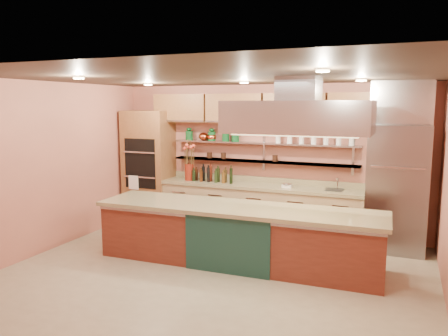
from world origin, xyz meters
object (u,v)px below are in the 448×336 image
at_px(island, 237,235).
at_px(copper_kettle, 204,136).
at_px(flower_vase, 189,172).
at_px(kitchen_scale, 287,185).
at_px(refrigerator, 397,189).
at_px(green_canister, 226,137).

height_order(island, copper_kettle, copper_kettle).
height_order(island, flower_vase, flower_vase).
xyz_separation_m(flower_vase, kitchen_scale, (1.99, 0.00, -0.11)).
bearing_deg(kitchen_scale, island, -84.82).
relative_size(refrigerator, kitchen_scale, 12.24).
bearing_deg(kitchen_scale, flower_vase, -162.32).
relative_size(island, kitchen_scale, 24.98).
xyz_separation_m(flower_vase, copper_kettle, (0.21, 0.22, 0.70)).
distance_m(island, flower_vase, 2.37).
bearing_deg(green_canister, kitchen_scale, -9.61).
xyz_separation_m(island, kitchen_scale, (0.35, 1.60, 0.53)).
xyz_separation_m(refrigerator, green_canister, (-3.15, 0.23, 0.75)).
bearing_deg(kitchen_scale, copper_kettle, -169.38).
bearing_deg(flower_vase, refrigerator, -0.15).
bearing_deg(green_canister, refrigerator, -4.17).
height_order(refrigerator, island, refrigerator).
bearing_deg(island, copper_kettle, 126.12).
xyz_separation_m(flower_vase, green_canister, (0.69, 0.22, 0.71)).
bearing_deg(copper_kettle, island, -51.97).
relative_size(kitchen_scale, green_canister, 1.02).
relative_size(flower_vase, copper_kettle, 1.66).
height_order(island, green_canister, green_canister).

